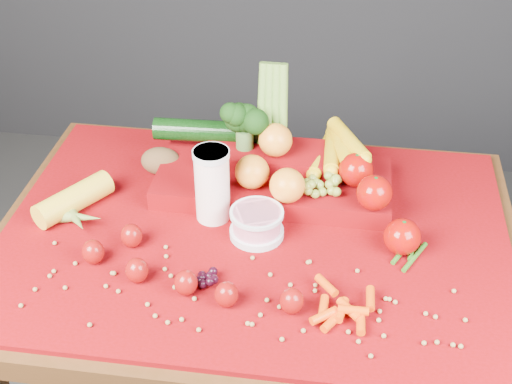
# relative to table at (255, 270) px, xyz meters

# --- Properties ---
(table) EXTENTS (1.10, 0.80, 0.75)m
(table) POSITION_rel_table_xyz_m (0.00, 0.00, 0.00)
(table) COLOR #36200C
(table) RESTS_ON ground
(red_cloth) EXTENTS (1.05, 0.75, 0.01)m
(red_cloth) POSITION_rel_table_xyz_m (0.00, 0.00, 0.10)
(red_cloth) COLOR #72030B
(red_cloth) RESTS_ON table
(milk_glass) EXTENTS (0.08, 0.08, 0.17)m
(milk_glass) POSITION_rel_table_xyz_m (-0.10, 0.04, 0.20)
(milk_glass) COLOR white
(milk_glass) RESTS_ON red_cloth
(yogurt_bowl) EXTENTS (0.11, 0.11, 0.06)m
(yogurt_bowl) POSITION_rel_table_xyz_m (0.01, -0.01, 0.14)
(yogurt_bowl) COLOR silver
(yogurt_bowl) RESTS_ON red_cloth
(strawberry_scatter) EXTENTS (0.44, 0.18, 0.06)m
(strawberry_scatter) POSITION_rel_table_xyz_m (-0.13, -0.17, 0.13)
(strawberry_scatter) COLOR maroon
(strawberry_scatter) RESTS_ON red_cloth
(dark_grape_cluster) EXTENTS (0.06, 0.05, 0.03)m
(dark_grape_cluster) POSITION_rel_table_xyz_m (-0.06, -0.17, 0.12)
(dark_grape_cluster) COLOR black
(dark_grape_cluster) RESTS_ON red_cloth
(soybean_scatter) EXTENTS (0.84, 0.24, 0.01)m
(soybean_scatter) POSITION_rel_table_xyz_m (0.00, -0.20, 0.11)
(soybean_scatter) COLOR olive
(soybean_scatter) RESTS_ON red_cloth
(corn_ear) EXTENTS (0.25, 0.27, 0.06)m
(corn_ear) POSITION_rel_table_xyz_m (-0.39, -0.01, 0.13)
(corn_ear) COLOR yellow
(corn_ear) RESTS_ON red_cloth
(potato) EXTENTS (0.09, 0.07, 0.06)m
(potato) POSITION_rel_table_xyz_m (-0.25, 0.19, 0.14)
(potato) COLOR brown
(potato) RESTS_ON red_cloth
(baby_carrot_pile) EXTENTS (0.17, 0.18, 0.03)m
(baby_carrot_pile) POSITION_rel_table_xyz_m (0.20, -0.20, 0.12)
(baby_carrot_pile) COLOR #E14407
(baby_carrot_pile) RESTS_ON red_cloth
(green_bean_pile) EXTENTS (0.14, 0.12, 0.01)m
(green_bean_pile) POSITION_rel_table_xyz_m (0.32, -0.01, 0.11)
(green_bean_pile) COLOR #2A6316
(green_bean_pile) RESTS_ON red_cloth
(produce_mound) EXTENTS (0.61, 0.36, 0.27)m
(produce_mound) POSITION_rel_table_xyz_m (0.04, 0.16, 0.17)
(produce_mound) COLOR #72030B
(produce_mound) RESTS_ON red_cloth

